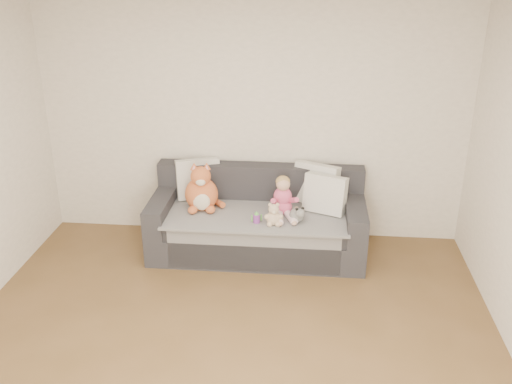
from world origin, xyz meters
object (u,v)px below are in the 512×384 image
sofa (258,223)px  plush_cat (202,192)px  teddy_bear (274,216)px  sippy_cup (257,217)px  toddler (283,199)px

sofa → plush_cat: (-0.58, -0.03, 0.35)m
teddy_bear → sippy_cup: teddy_bear is taller
plush_cat → sippy_cup: plush_cat is taller
toddler → sippy_cup: toddler is taller
sofa → teddy_bear: 0.47m
plush_cat → teddy_bear: plush_cat is taller
plush_cat → teddy_bear: size_ratio=2.23×
teddy_bear → toddler: bearing=64.9°
sofa → plush_cat: 0.68m
sofa → toddler: size_ratio=5.23×
teddy_bear → sippy_cup: bearing=164.3°
sofa → plush_cat: size_ratio=4.19×
toddler → sippy_cup: size_ratio=3.51×
sofa → sippy_cup: 0.39m
toddler → plush_cat: 0.85m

